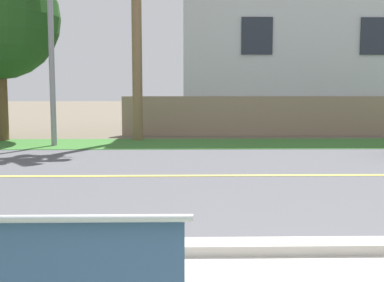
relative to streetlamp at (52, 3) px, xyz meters
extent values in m
plane|color=#665B4C|center=(4.22, -3.68, -4.07)|extent=(140.00, 140.00, 0.00)
cube|color=#ADA89E|center=(4.22, -9.33, -4.02)|extent=(44.00, 0.30, 0.11)
cube|color=#515156|center=(4.22, -5.18, -4.07)|extent=(52.00, 8.00, 0.01)
cube|color=#E0CC4C|center=(4.22, -5.18, -4.06)|extent=(48.00, 0.14, 0.01)
cube|color=#38702D|center=(4.22, 0.20, -4.06)|extent=(48.00, 2.80, 0.02)
cylinder|color=gray|center=(0.00, -0.20, -0.51)|extent=(0.16, 0.16, 7.13)
cylinder|color=brown|center=(-2.07, 1.28, -2.86)|extent=(0.46, 0.46, 2.42)
cylinder|color=brown|center=(2.28, 1.34, -0.08)|extent=(0.32, 0.32, 7.99)
cube|color=gray|center=(8.08, 2.96, -3.37)|extent=(13.00, 0.36, 1.40)
cube|color=#B7BCC1|center=(8.44, 6.16, -0.88)|extent=(9.36, 6.40, 6.39)
cube|color=#232833|center=(6.34, 2.93, -0.56)|extent=(1.10, 0.06, 1.30)
cube|color=#232833|center=(10.55, 2.93, -0.56)|extent=(1.10, 0.06, 1.30)
camera|label=1|loc=(3.71, -13.72, -2.52)|focal=43.75mm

